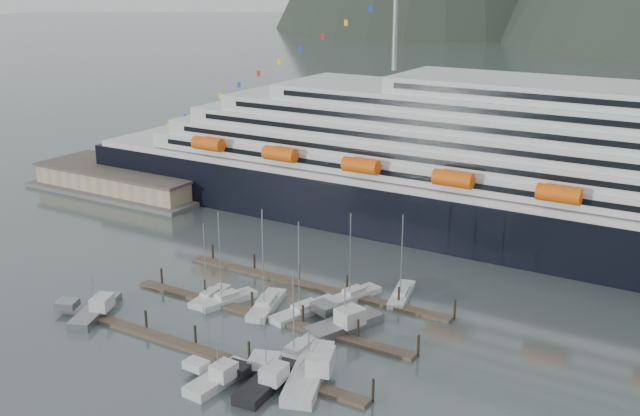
# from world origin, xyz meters

# --- Properties ---
(ground) EXTENTS (1600.00, 1600.00, 0.00)m
(ground) POSITION_xyz_m (0.00, 0.00, 0.00)
(ground) COLOR #4E5C5B
(ground) RESTS_ON ground
(cruise_ship) EXTENTS (210.00, 30.40, 50.30)m
(cruise_ship) POSITION_xyz_m (30.03, 54.94, 12.04)
(cruise_ship) COLOR black
(cruise_ship) RESTS_ON ground
(warehouse) EXTENTS (46.00, 20.00, 5.80)m
(warehouse) POSITION_xyz_m (-72.00, 42.00, 2.25)
(warehouse) COLOR #595956
(warehouse) RESTS_ON ground
(dock_near) EXTENTS (48.18, 2.28, 3.20)m
(dock_near) POSITION_xyz_m (-4.93, -9.95, 0.31)
(dock_near) COLOR #49392F
(dock_near) RESTS_ON ground
(dock_mid) EXTENTS (48.18, 2.28, 3.20)m
(dock_mid) POSITION_xyz_m (-4.93, 3.05, 0.31)
(dock_mid) COLOR #49392F
(dock_mid) RESTS_ON ground
(dock_far) EXTENTS (48.18, 2.28, 3.20)m
(dock_far) POSITION_xyz_m (-4.93, 16.05, 0.31)
(dock_far) COLOR #49392F
(dock_far) RESTS_ON ground
(sailboat_a) EXTENTS (5.83, 10.01, 15.38)m
(sailboat_a) POSITION_xyz_m (-12.92, 4.33, 0.45)
(sailboat_a) COLOR #B0B0B0
(sailboat_a) RESTS_ON ground
(sailboat_b) EXTENTS (3.19, 9.01, 13.00)m
(sailboat_b) POSITION_xyz_m (-16.10, 4.11, 0.40)
(sailboat_b) COLOR #B0B0B0
(sailboat_b) RESTS_ON ground
(sailboat_c) EXTENTS (5.91, 11.26, 16.58)m
(sailboat_c) POSITION_xyz_m (-6.61, 5.82, 0.46)
(sailboat_c) COLOR #B0B0B0
(sailboat_c) RESTS_ON ground
(sailboat_d) EXTENTS (5.97, 12.23, 15.15)m
(sailboat_d) POSITION_xyz_m (-0.63, 7.33, 0.43)
(sailboat_d) COLOR #B0B0B0
(sailboat_d) RESTS_ON ground
(sailboat_f) EXTENTS (5.51, 9.92, 14.57)m
(sailboat_f) POSITION_xyz_m (2.95, 15.87, 0.44)
(sailboat_f) COLOR #B0B0B0
(sailboat_f) RESTS_ON ground
(sailboat_g) EXTENTS (4.84, 10.47, 14.33)m
(sailboat_g) POSITION_xyz_m (9.14, 19.99, 0.42)
(sailboat_g) COLOR #B0B0B0
(sailboat_g) RESTS_ON ground
(sailboat_h) EXTENTS (2.95, 10.20, 12.86)m
(sailboat_h) POSITION_xyz_m (5.47, -4.13, 0.43)
(sailboat_h) COLOR #B0B0B0
(sailboat_h) RESTS_ON ground
(trawler_a) EXTENTS (9.70, 12.08, 6.40)m
(trawler_a) POSITION_xyz_m (-27.09, -9.18, 0.84)
(trawler_a) COLOR gray
(trawler_a) RESTS_ON ground
(trawler_b) EXTENTS (7.44, 9.76, 6.20)m
(trawler_b) POSITION_xyz_m (0.65, -14.99, 0.82)
(trawler_b) COLOR #B0B0B0
(trawler_b) RESTS_ON ground
(trawler_c) EXTENTS (12.00, 15.44, 7.70)m
(trawler_c) POSITION_xyz_m (9.44, -8.15, 0.96)
(trawler_c) COLOR #B0B0B0
(trawler_c) RESTS_ON ground
(trawler_d) EXTENTS (8.27, 11.16, 6.48)m
(trawler_d) POSITION_xyz_m (6.19, -12.61, 0.85)
(trawler_d) COLOR black
(trawler_d) RESTS_ON ground
(trawler_e) EXTENTS (10.27, 12.47, 7.73)m
(trawler_e) POSITION_xyz_m (6.78, 5.81, 0.96)
(trawler_e) COLOR gray
(trawler_e) RESTS_ON ground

